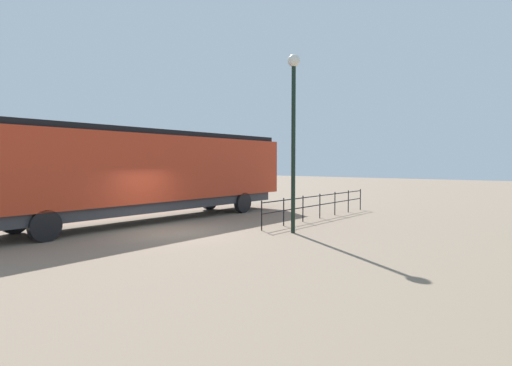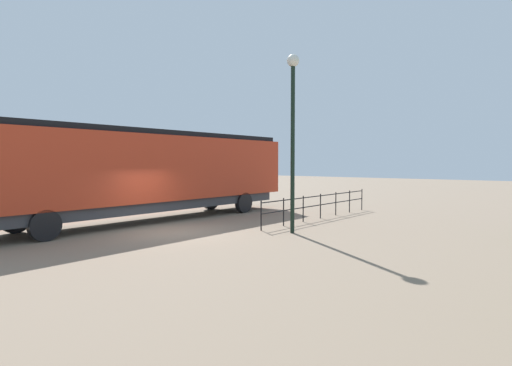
{
  "view_description": "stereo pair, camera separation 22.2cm",
  "coord_description": "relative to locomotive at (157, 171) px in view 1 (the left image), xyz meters",
  "views": [
    {
      "loc": [
        12.66,
        -10.5,
        2.72
      ],
      "look_at": [
        1.32,
        3.76,
        1.82
      ],
      "focal_mm": 29.15,
      "sensor_mm": 36.0,
      "label": 1
    },
    {
      "loc": [
        12.83,
        -10.36,
        2.72
      ],
      "look_at": [
        1.32,
        3.76,
        1.82
      ],
      "focal_mm": 29.15,
      "sensor_mm": 36.0,
      "label": 2
    }
  ],
  "objects": [
    {
      "name": "ground_plane",
      "position": [
        3.09,
        -1.83,
        -2.34
      ],
      "size": [
        120.0,
        120.0,
        0.0
      ],
      "primitive_type": "plane",
      "color": "#84705B"
    },
    {
      "name": "locomotive",
      "position": [
        0.0,
        0.0,
        0.0
      ],
      "size": [
        2.84,
        16.42,
        4.18
      ],
      "color": "red",
      "rests_on": "ground_plane"
    },
    {
      "name": "lamp_post",
      "position": [
        6.96,
        1.04,
        2.19
      ],
      "size": [
        0.47,
        0.47,
        6.81
      ],
      "color": "black",
      "rests_on": "ground_plane"
    },
    {
      "name": "platform_fence",
      "position": [
        5.66,
        5.37,
        -1.58
      ],
      "size": [
        0.05,
        9.34,
        1.2
      ],
      "color": "black",
      "rests_on": "ground_plane"
    }
  ]
}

